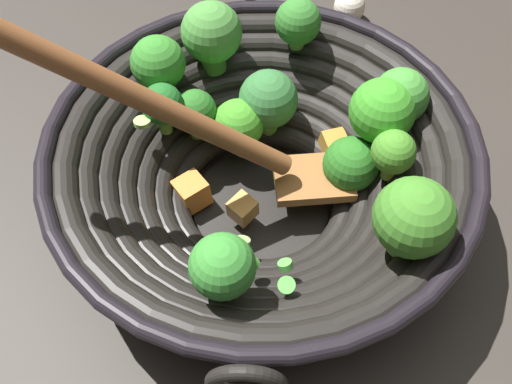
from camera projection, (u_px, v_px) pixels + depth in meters
The scene contains 3 objects.
ground_plane at pixel (261, 209), 0.57m from camera, with size 4.00×4.00×0.00m, color #332D28.
wok at pixel (264, 163), 0.52m from camera, with size 0.37×0.37×0.25m.
garlic_bulb at pixel (349, 7), 0.72m from camera, with size 0.04×0.04×0.04m, color silver.
Camera 1 is at (0.27, -0.16, 0.48)m, focal length 42.26 mm.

